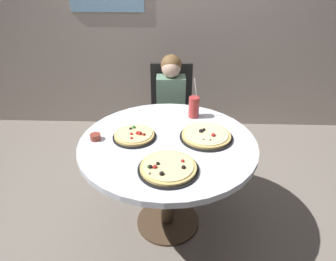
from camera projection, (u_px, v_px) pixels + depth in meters
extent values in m
plane|color=slate|center=(168.00, 222.00, 2.38)|extent=(8.00, 8.00, 0.00)
cylinder|color=silver|center=(168.00, 143.00, 2.02)|extent=(1.18, 1.18, 0.04)
cylinder|color=#4C3826|center=(168.00, 186.00, 2.20)|extent=(0.09, 0.09, 0.69)
cylinder|color=#4C3826|center=(168.00, 221.00, 2.37)|extent=(0.48, 0.48, 0.02)
cube|color=black|center=(171.00, 121.00, 2.93)|extent=(0.41, 0.41, 0.04)
cube|color=black|center=(171.00, 89.00, 2.95)|extent=(0.40, 0.05, 0.52)
cylinder|color=black|center=(153.00, 150.00, 2.89)|extent=(0.04, 0.04, 0.41)
cylinder|color=black|center=(189.00, 151.00, 2.89)|extent=(0.04, 0.04, 0.41)
cylinder|color=black|center=(155.00, 133.00, 3.19)|extent=(0.04, 0.04, 0.41)
cylinder|color=black|center=(187.00, 133.00, 3.19)|extent=(0.04, 0.04, 0.41)
cube|color=#3F4766|center=(171.00, 148.00, 2.89)|extent=(0.25, 0.33, 0.45)
cube|color=slate|center=(171.00, 99.00, 2.79)|extent=(0.26, 0.17, 0.44)
sphere|color=beige|center=(171.00, 68.00, 2.64)|extent=(0.17, 0.17, 0.17)
sphere|color=brown|center=(171.00, 65.00, 2.65)|extent=(0.18, 0.18, 0.18)
cylinder|color=black|center=(206.00, 137.00, 2.04)|extent=(0.36, 0.36, 0.01)
cylinder|color=#D8B266|center=(206.00, 135.00, 2.03)|extent=(0.33, 0.33, 0.02)
cylinder|color=beige|center=(206.00, 134.00, 2.02)|extent=(0.29, 0.29, 0.01)
sphere|color=black|center=(204.00, 130.00, 2.06)|extent=(0.02, 0.02, 0.02)
sphere|color=beige|center=(203.00, 139.00, 1.95)|extent=(0.02, 0.02, 0.02)
sphere|color=beige|center=(210.00, 139.00, 1.95)|extent=(0.02, 0.02, 0.02)
sphere|color=black|center=(201.00, 131.00, 2.04)|extent=(0.03, 0.03, 0.03)
sphere|color=#B2231E|center=(213.00, 135.00, 1.99)|extent=(0.03, 0.03, 0.03)
cylinder|color=black|center=(168.00, 169.00, 1.73)|extent=(0.35, 0.35, 0.01)
cylinder|color=#D8B266|center=(168.00, 167.00, 1.72)|extent=(0.32, 0.32, 0.02)
cylinder|color=beige|center=(168.00, 166.00, 1.71)|extent=(0.29, 0.29, 0.01)
sphere|color=black|center=(162.00, 174.00, 1.64)|extent=(0.03, 0.03, 0.03)
sphere|color=#B2231E|center=(155.00, 167.00, 1.69)|extent=(0.03, 0.03, 0.03)
sphere|color=#387F33|center=(158.00, 163.00, 1.72)|extent=(0.02, 0.02, 0.02)
sphere|color=beige|center=(149.00, 173.00, 1.64)|extent=(0.02, 0.02, 0.02)
sphere|color=black|center=(183.00, 167.00, 1.69)|extent=(0.02, 0.02, 0.02)
sphere|color=black|center=(158.00, 164.00, 1.72)|extent=(0.02, 0.02, 0.02)
sphere|color=black|center=(150.00, 167.00, 1.69)|extent=(0.03, 0.03, 0.03)
sphere|color=#387F33|center=(149.00, 167.00, 1.70)|extent=(0.02, 0.02, 0.02)
sphere|color=#B2231E|center=(183.00, 161.00, 1.74)|extent=(0.02, 0.02, 0.02)
cylinder|color=black|center=(134.00, 137.00, 2.04)|extent=(0.29, 0.29, 0.01)
cylinder|color=#D8B266|center=(134.00, 135.00, 2.03)|extent=(0.27, 0.27, 0.02)
cylinder|color=beige|center=(134.00, 134.00, 2.03)|extent=(0.24, 0.24, 0.01)
sphere|color=#B2231E|center=(144.00, 135.00, 2.00)|extent=(0.02, 0.02, 0.02)
sphere|color=#387F33|center=(134.00, 127.00, 2.09)|extent=(0.02, 0.02, 0.02)
sphere|color=#B2231E|center=(138.00, 133.00, 2.02)|extent=(0.03, 0.03, 0.03)
sphere|color=black|center=(130.00, 129.00, 2.07)|extent=(0.02, 0.02, 0.02)
sphere|color=#B2231E|center=(131.00, 134.00, 2.01)|extent=(0.02, 0.02, 0.02)
sphere|color=#B2231E|center=(140.00, 133.00, 2.01)|extent=(0.03, 0.03, 0.03)
sphere|color=#B2231E|center=(131.00, 138.00, 1.96)|extent=(0.02, 0.02, 0.02)
cylinder|color=#B73333|center=(194.00, 107.00, 2.27)|extent=(0.08, 0.08, 0.16)
cylinder|color=white|center=(196.00, 93.00, 2.21)|extent=(0.04, 0.01, 0.22)
cylinder|color=brown|center=(95.00, 137.00, 2.01)|extent=(0.07, 0.07, 0.04)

